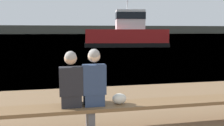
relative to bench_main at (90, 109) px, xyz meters
The scene contains 7 objects.
water_surface 123.44m from the bench_main, 89.83° to the left, with size 240.00×240.00×0.00m, color teal.
far_shoreline 128.90m from the bench_main, 89.84° to the left, with size 600.00×12.00×4.19m, color #4C4C42.
bench_main is the anchor object (origin of this frame).
person_left 0.60m from the bench_main, behind, with size 0.40×0.41×0.98m.
person_right 0.52m from the bench_main, ahead, with size 0.40×0.41×1.01m.
shopping_bag 0.56m from the bench_main, ahead, with size 0.26×0.19×0.19m.
tugboat_red 23.74m from the bench_main, 73.45° to the left, with size 9.45×5.00×7.35m.
Camera 1 is at (-0.86, -1.28, 1.79)m, focal length 40.00 mm.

